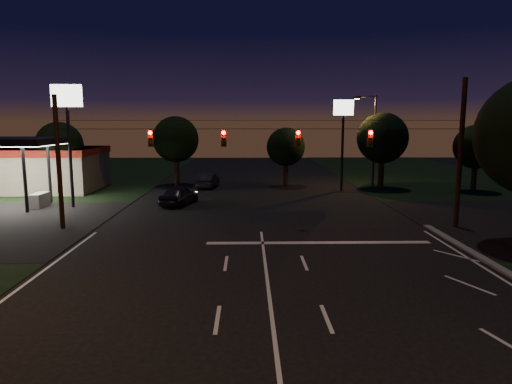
{
  "coord_description": "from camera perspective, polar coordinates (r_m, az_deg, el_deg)",
  "views": [
    {
      "loc": [
        -0.79,
        -12.16,
        6.42
      ],
      "look_at": [
        -0.38,
        9.98,
        3.0
      ],
      "focal_mm": 32.0,
      "sensor_mm": 36.0,
      "label": 1
    }
  ],
  "objects": [
    {
      "name": "ground",
      "position": [
        13.78,
        2.5,
        -19.01
      ],
      "size": [
        140.0,
        140.0,
        0.0
      ],
      "primitive_type": "plane",
      "color": "black",
      "rests_on": "ground"
    },
    {
      "name": "stop_bar",
      "position": [
        24.81,
        7.81,
        -6.29
      ],
      "size": [
        12.0,
        0.5,
        0.01
      ],
      "primitive_type": "cube",
      "color": "silver",
      "rests_on": "ground"
    },
    {
      "name": "utility_pole_right",
      "position": [
        30.71,
        23.65,
        -4.04
      ],
      "size": [
        0.3,
        0.3,
        9.0
      ],
      "primitive_type": "cylinder",
      "color": "black",
      "rests_on": "ground"
    },
    {
      "name": "utility_pole_left",
      "position": [
        30.08,
        -22.98,
        -4.26
      ],
      "size": [
        0.28,
        0.28,
        8.0
      ],
      "primitive_type": "cylinder",
      "color": "black",
      "rests_on": "ground"
    },
    {
      "name": "signal_span",
      "position": [
        27.15,
        0.61,
        6.84
      ],
      "size": [
        24.0,
        0.4,
        1.56
      ],
      "color": "black",
      "rests_on": "ground"
    },
    {
      "name": "gas_station",
      "position": [
        47.65,
        -27.34,
        2.94
      ],
      "size": [
        14.2,
        16.1,
        5.25
      ],
      "color": "gray",
      "rests_on": "ground"
    },
    {
      "name": "pole_sign_left_near",
      "position": [
        36.63,
        -22.49,
        9.0
      ],
      "size": [
        2.2,
        0.3,
        9.1
      ],
      "color": "black",
      "rests_on": "ground"
    },
    {
      "name": "pole_sign_right",
      "position": [
        43.07,
        10.83,
        8.38
      ],
      "size": [
        1.8,
        0.3,
        8.4
      ],
      "color": "black",
      "rests_on": "ground"
    },
    {
      "name": "street_light_right_far",
      "position": [
        45.79,
        14.28,
        7.04
      ],
      "size": [
        2.2,
        0.35,
        9.0
      ],
      "color": "black",
      "rests_on": "ground"
    },
    {
      "name": "tree_far_a",
      "position": [
        45.69,
        -23.27,
        5.35
      ],
      "size": [
        4.2,
        4.2,
        6.42
      ],
      "color": "black",
      "rests_on": "ground"
    },
    {
      "name": "tree_far_b",
      "position": [
        46.88,
        -9.95,
        6.44
      ],
      "size": [
        4.6,
        4.6,
        6.98
      ],
      "color": "black",
      "rests_on": "ground"
    },
    {
      "name": "tree_far_c",
      "position": [
        45.5,
        3.76,
        5.59
      ],
      "size": [
        3.8,
        3.8,
        5.86
      ],
      "color": "black",
      "rests_on": "ground"
    },
    {
      "name": "tree_far_d",
      "position": [
        45.18,
        15.51,
        6.44
      ],
      "size": [
        4.8,
        4.8,
        7.3
      ],
      "color": "black",
      "rests_on": "ground"
    },
    {
      "name": "tree_far_e",
      "position": [
        46.28,
        25.76,
        5.06
      ],
      "size": [
        4.0,
        4.0,
        6.18
      ],
      "color": "black",
      "rests_on": "ground"
    },
    {
      "name": "car_oncoming_a",
      "position": [
        35.95,
        -9.6,
        -0.41
      ],
      "size": [
        2.9,
        4.76,
        1.51
      ],
      "primitive_type": "imported",
      "rotation": [
        0.0,
        0.0,
        2.87
      ],
      "color": "black",
      "rests_on": "ground"
    },
    {
      "name": "car_oncoming_b",
      "position": [
        45.01,
        -6.06,
        1.45
      ],
      "size": [
        2.05,
        4.52,
        1.44
      ],
      "primitive_type": "imported",
      "rotation": [
        0.0,
        0.0,
        3.02
      ],
      "color": "black",
      "rests_on": "ground"
    }
  ]
}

